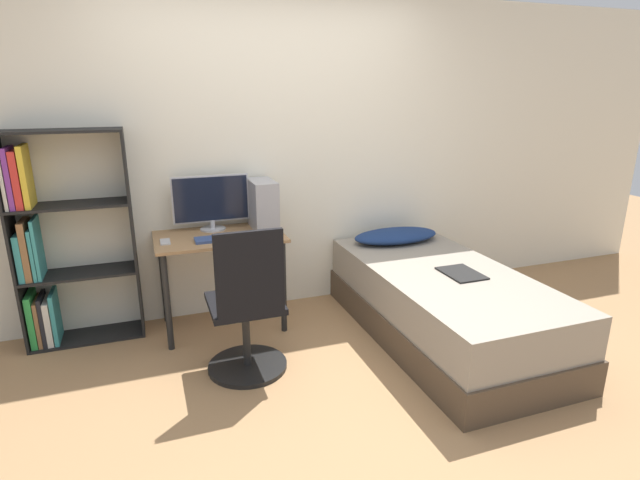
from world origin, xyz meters
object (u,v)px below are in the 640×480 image
(bookshelf, at_px, (52,248))
(keyboard, at_px, (222,238))
(monitor, at_px, (211,201))
(pc_tower, at_px, (263,204))
(bed, at_px, (442,304))
(office_chair, at_px, (247,318))

(bookshelf, relative_size, keyboard, 3.92)
(monitor, height_order, pc_tower, monitor)
(keyboard, bearing_deg, bed, -21.88)
(office_chair, height_order, pc_tower, pc_tower)
(bed, height_order, pc_tower, pc_tower)
(office_chair, xyz_separation_m, pc_tower, (0.32, 0.83, 0.53))
(bookshelf, xyz_separation_m, keyboard, (1.14, -0.26, 0.03))
(keyboard, xyz_separation_m, pc_tower, (0.35, 0.21, 0.18))
(keyboard, bearing_deg, bookshelf, 167.12)
(office_chair, bearing_deg, pc_tower, 69.09)
(office_chair, relative_size, pc_tower, 2.68)
(pc_tower, bearing_deg, monitor, 167.05)
(bookshelf, bearing_deg, office_chair, -36.72)
(office_chair, bearing_deg, keyboard, 93.43)
(bed, distance_m, keyboard, 1.68)
(bookshelf, height_order, bed, bookshelf)
(bookshelf, xyz_separation_m, office_chair, (1.18, -0.88, -0.33))
(bookshelf, distance_m, pc_tower, 1.51)
(bookshelf, xyz_separation_m, bed, (2.63, -0.86, -0.46))
(bookshelf, relative_size, pc_tower, 4.07)
(bed, relative_size, keyboard, 5.18)
(bed, xyz_separation_m, pc_tower, (-1.14, 0.81, 0.67))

